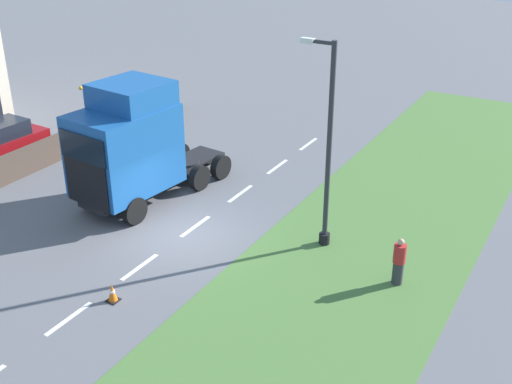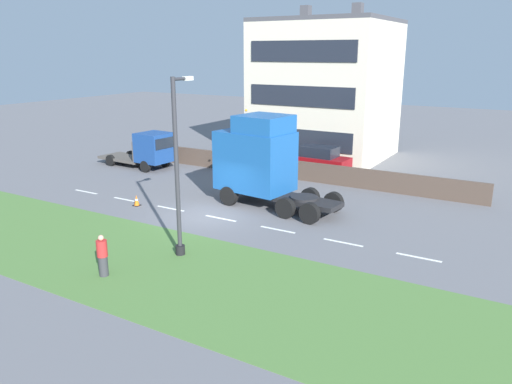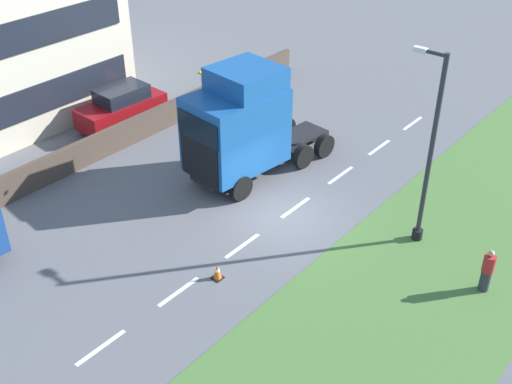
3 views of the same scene
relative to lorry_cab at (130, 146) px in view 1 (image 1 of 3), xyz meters
name	(u,v)px [view 1 (image 1 of 3)]	position (x,y,z in m)	size (l,w,h in m)	color
ground_plane	(184,234)	(-3.12, 1.08, -2.42)	(120.00, 120.00, 0.00)	slate
grass_verge	(340,280)	(-9.12, 1.08, -2.41)	(7.00, 44.00, 0.01)	#4C7538
lane_markings	(195,226)	(-3.12, 0.38, -2.41)	(0.16, 21.00, 0.00)	white
boundary_wall	(7,169)	(5.88, 1.08, -1.81)	(0.25, 24.00, 1.22)	#4C3D33
lorry_cab	(130,146)	(0.00, 0.00, 0.00)	(3.35, 7.16, 4.95)	black
lamp_post	(327,159)	(-7.67, -0.80, 0.78)	(1.31, 0.38, 7.06)	black
pedestrian	(399,262)	(-10.73, 0.34, -1.64)	(0.39, 0.39, 1.60)	#333338
traffic_cone_lead	(112,293)	(-3.64, 5.47, -2.13)	(0.36, 0.36, 0.58)	black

